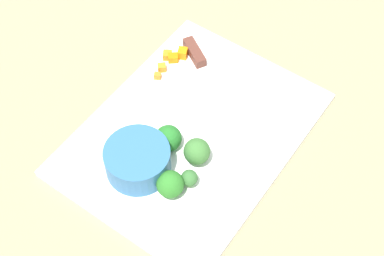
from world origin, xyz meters
TOP-DOWN VIEW (x-y plane):
  - ground_plane at (0.00, 0.00)m, footprint 4.00×4.00m
  - cutting_board at (0.00, 0.00)m, footprint 0.41×0.31m
  - prep_bowl at (0.11, -0.03)m, footprint 0.10×0.10m
  - chef_knife at (-0.10, -0.03)m, footprint 0.18×0.28m
  - carrot_dice_0 at (-0.11, -0.13)m, footprint 0.02×0.02m
  - carrot_dice_1 at (-0.06, -0.12)m, footprint 0.01×0.02m
  - carrot_dice_2 at (-0.08, -0.12)m, footprint 0.02×0.02m
  - carrot_dice_3 at (-0.12, -0.11)m, footprint 0.02×0.02m
  - carrot_dice_4 at (-0.11, -0.12)m, footprint 0.02×0.02m
  - pepper_dice_0 at (0.04, -0.02)m, footprint 0.01×0.01m
  - pepper_dice_1 at (0.04, -0.04)m, footprint 0.02×0.02m
  - broccoli_floret_0 at (0.04, 0.04)m, footprint 0.04×0.04m
  - broccoli_floret_1 at (0.08, 0.05)m, footprint 0.03×0.03m
  - broccoli_floret_2 at (0.11, 0.04)m, footprint 0.04×0.04m
  - broccoli_floret_3 at (0.04, -0.02)m, footprint 0.04×0.04m

SIDE VIEW (x-z plane):
  - ground_plane at x=0.00m, z-range 0.00..0.00m
  - cutting_board at x=0.00m, z-range 0.00..0.01m
  - pepper_dice_0 at x=0.04m, z-range 0.01..0.02m
  - carrot_dice_1 at x=-0.06m, z-range 0.01..0.02m
  - chef_knife at x=-0.10m, z-range 0.01..0.03m
  - pepper_dice_1 at x=0.04m, z-range 0.01..0.02m
  - carrot_dice_0 at x=-0.11m, z-range 0.01..0.02m
  - carrot_dice_2 at x=-0.08m, z-range 0.01..0.02m
  - carrot_dice_4 at x=-0.11m, z-range 0.01..0.03m
  - carrot_dice_3 at x=-0.12m, z-range 0.01..0.03m
  - broccoli_floret_1 at x=0.08m, z-range 0.01..0.05m
  - broccoli_floret_3 at x=0.04m, z-range 0.01..0.05m
  - broccoli_floret_2 at x=0.11m, z-range 0.01..0.06m
  - prep_bowl at x=0.11m, z-range 0.01..0.06m
  - broccoli_floret_0 at x=0.04m, z-range 0.01..0.06m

